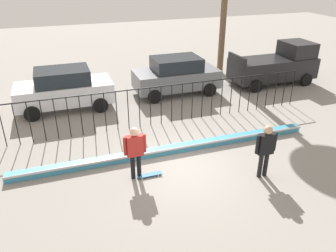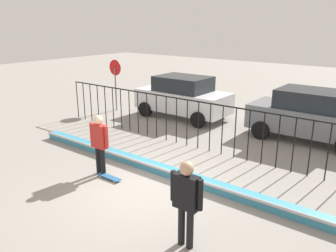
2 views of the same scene
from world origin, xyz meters
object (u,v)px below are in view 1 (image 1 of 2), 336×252
(skateboarder, at_px, (135,148))
(pickup_truck, at_px, (276,65))
(parked_car_white, at_px, (64,89))
(skateboard, at_px, (149,175))
(camera_operator, at_px, (266,147))
(parked_car_gray, at_px, (176,75))

(skateboarder, height_order, pickup_truck, pickup_truck)
(parked_car_white, height_order, pickup_truck, pickup_truck)
(skateboard, height_order, camera_operator, camera_operator)
(skateboard, xyz_separation_m, parked_car_white, (-2.13, 6.61, 0.91))
(parked_car_white, bearing_deg, skateboard, -69.95)
(skateboard, distance_m, camera_operator, 3.75)
(skateboard, relative_size, camera_operator, 0.44)
(skateboarder, bearing_deg, parked_car_white, 107.35)
(skateboard, xyz_separation_m, camera_operator, (3.42, -1.16, 1.02))
(skateboarder, bearing_deg, camera_operator, -15.22)
(skateboard, distance_m, parked_car_gray, 7.70)
(skateboarder, bearing_deg, pickup_truck, 36.44)
(parked_car_white, relative_size, pickup_truck, 0.91)
(skateboarder, relative_size, camera_operator, 0.99)
(skateboard, bearing_deg, camera_operator, -33.39)
(skateboard, relative_size, parked_car_gray, 0.19)
(skateboarder, xyz_separation_m, camera_operator, (3.84, -1.23, 0.01))
(skateboarder, xyz_separation_m, parked_car_gray, (3.85, 6.76, -0.10))
(skateboarder, distance_m, parked_car_gray, 7.77)
(parked_car_white, xyz_separation_m, pickup_truck, (11.39, -0.05, 0.06))
(parked_car_white, bearing_deg, pickup_truck, 1.93)
(parked_car_gray, relative_size, pickup_truck, 0.91)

